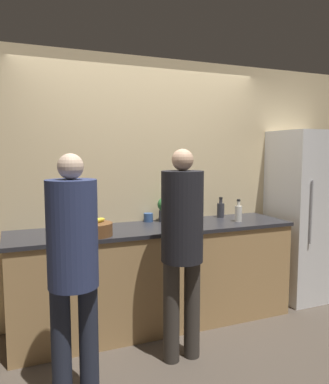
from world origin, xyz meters
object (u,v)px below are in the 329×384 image
at_px(person_center, 182,238).
at_px(bottle_clear, 238,213).
at_px(refrigerator, 303,215).
at_px(potted_plant, 164,208).
at_px(utensil_crock, 71,223).
at_px(cup_blue, 148,217).
at_px(person_left, 73,260).
at_px(fruit_bowl, 94,229).
at_px(bottle_dark, 221,209).
at_px(cup_yellow, 182,222).

relative_size(person_center, bottle_clear, 7.43).
height_order(refrigerator, person_center, refrigerator).
bearing_deg(person_center, bottle_clear, 32.76).
bearing_deg(potted_plant, refrigerator, -6.15).
distance_m(utensil_crock, cup_blue, 0.79).
bearing_deg(person_center, person_left, -166.76).
xyz_separation_m(utensil_crock, bottle_clear, (1.63, -0.22, 0.02)).
xyz_separation_m(fruit_bowl, bottle_dark, (1.44, 0.37, 0.03)).
relative_size(person_left, fruit_bowl, 5.42).
bearing_deg(person_left, refrigerator, 18.12).
xyz_separation_m(person_left, utensil_crock, (0.14, 1.00, 0.06)).
xyz_separation_m(utensil_crock, cup_yellow, (1.00, -0.22, -0.03)).
bearing_deg(refrigerator, person_center, -159.63).
bearing_deg(bottle_clear, fruit_bowl, -176.45).
distance_m(person_center, bottle_clear, 1.07).
bearing_deg(bottle_clear, cup_yellow, -179.87).
height_order(bottle_clear, cup_blue, bottle_clear).
height_order(fruit_bowl, bottle_dark, bottle_dark).
distance_m(person_center, bottle_dark, 1.21).
relative_size(person_center, cup_yellow, 18.51).
bearing_deg(fruit_bowl, person_left, -112.33).
xyz_separation_m(fruit_bowl, utensil_crock, (-0.15, 0.31, 0.01)).
relative_size(person_left, utensil_crock, 5.80).
bearing_deg(bottle_dark, person_left, -148.45).
xyz_separation_m(utensil_crock, cup_blue, (0.78, 0.12, -0.02)).
relative_size(refrigerator, bottle_dark, 8.64).
bearing_deg(cup_yellow, fruit_bowl, -173.97).
height_order(refrigerator, bottle_clear, refrigerator).
relative_size(cup_blue, cup_yellow, 1.04).
relative_size(utensil_crock, cup_blue, 3.02).
relative_size(bottle_dark, cup_yellow, 2.41).
distance_m(person_left, utensil_crock, 1.01).
xyz_separation_m(cup_yellow, potted_plant, (-0.07, 0.28, 0.09)).
height_order(person_center, potted_plant, person_center).
height_order(person_left, utensil_crock, person_left).
xyz_separation_m(refrigerator, person_left, (-2.70, -0.88, 0.02)).
distance_m(person_left, cup_yellow, 1.38).
xyz_separation_m(utensil_crock, potted_plant, (0.93, 0.06, 0.07)).
relative_size(refrigerator, potted_plant, 7.68).
distance_m(person_center, potted_plant, 0.88).
distance_m(fruit_bowl, cup_yellow, 0.86).
bearing_deg(utensil_crock, cup_blue, 8.79).
distance_m(person_left, bottle_dark, 2.03).
distance_m(refrigerator, person_left, 2.84).
relative_size(cup_blue, potted_plant, 0.38).
bearing_deg(cup_blue, utensil_crock, -171.21).
xyz_separation_m(person_left, bottle_clear, (1.77, 0.78, 0.08)).
bearing_deg(potted_plant, bottle_clear, -21.74).
bearing_deg(fruit_bowl, potted_plant, 25.11).
bearing_deg(cup_yellow, potted_plant, 104.03).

